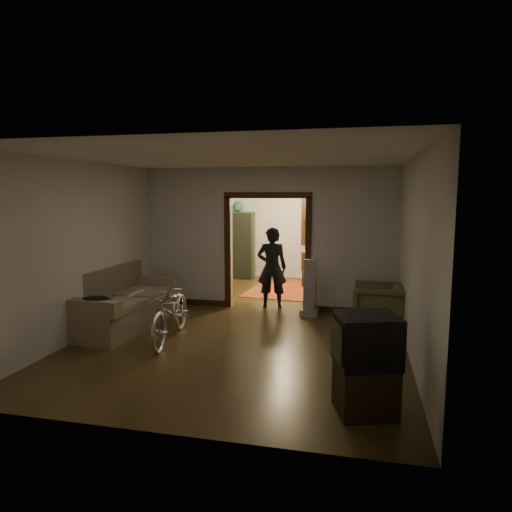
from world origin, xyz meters
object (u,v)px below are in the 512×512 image
(sofa, at_px, (124,298))
(desk, at_px, (326,270))
(armchair, at_px, (379,307))
(bicycle, at_px, (171,311))
(locker, at_px, (238,245))
(person, at_px, (272,268))

(sofa, distance_m, desk, 5.73)
(armchair, height_order, desk, armchair)
(sofa, bearing_deg, desk, 62.17)
(bicycle, xyz_separation_m, locker, (-0.40, 5.48, 0.44))
(bicycle, distance_m, armchair, 3.45)
(locker, height_order, desk, locker)
(sofa, bearing_deg, bicycle, -19.23)
(locker, bearing_deg, desk, -13.86)
(sofa, xyz_separation_m, bicycle, (1.08, -0.48, -0.04))
(bicycle, relative_size, locker, 0.99)
(sofa, relative_size, desk, 2.42)
(sofa, height_order, person, person)
(sofa, height_order, desk, sofa)
(desk, bearing_deg, armchair, -85.69)
(armchair, bearing_deg, person, -116.50)
(sofa, height_order, locker, locker)
(person, bearing_deg, sofa, 32.06)
(locker, xyz_separation_m, desk, (2.40, -0.18, -0.57))
(desk, bearing_deg, locker, 163.58)
(sofa, relative_size, locker, 1.22)
(bicycle, xyz_separation_m, desk, (2.00, 5.31, -0.13))
(armchair, bearing_deg, desk, -161.37)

